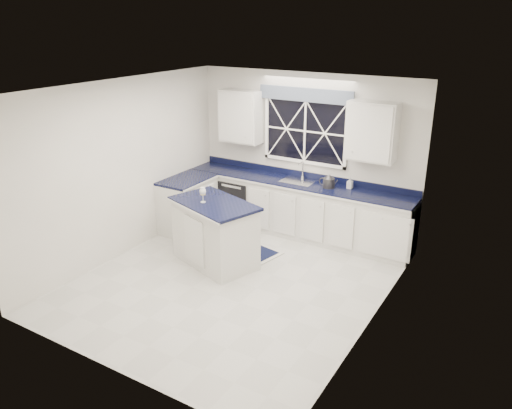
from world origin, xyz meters
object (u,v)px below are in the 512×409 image
Objects in this scene: island at (215,233)px; kettle at (329,182)px; soap_bottle at (350,183)px; faucet at (302,170)px; wine_glass at (203,192)px; dishwasher at (242,200)px.

island is 2.02m from kettle.
kettle reaches higher than soap_bottle.
faucet is 0.89m from soap_bottle.
island is 0.66m from wine_glass.
kettle is at bearing -155.35° from soap_bottle.
island is at bearing -71.07° from dishwasher.
dishwasher is at bearing 127.42° from island.
island is 6.57× the size of wine_glass.
island is 4.74× the size of kettle.
kettle is at bearing 73.19° from island.
soap_bottle is (0.88, -0.06, -0.07)m from faucet.
kettle is 2.10m from wine_glass.
faucet is at bearing 10.02° from dishwasher.
island is 8.25× the size of soap_bottle.
faucet is 0.61m from kettle.
island is at bearing -129.64° from soap_bottle.
dishwasher is at bearing 103.71° from wine_glass.
wine_glass reaches higher than soap_bottle.
kettle is 0.34m from soap_bottle.
kettle reaches higher than dishwasher.
kettle reaches higher than island.
kettle is (1.13, 1.59, 0.55)m from island.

